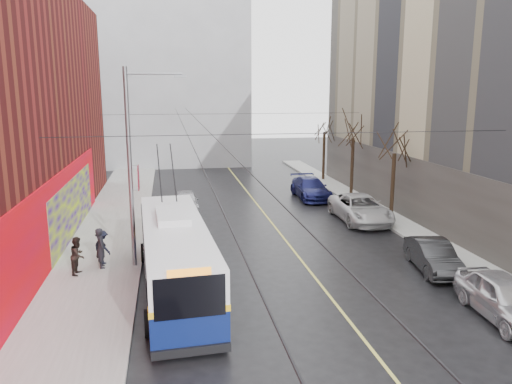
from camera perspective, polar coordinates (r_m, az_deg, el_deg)
ground at (r=15.44m, az=9.42°, el=-19.91°), size 140.00×140.00×0.00m
sidewalk_left at (r=25.85m, az=-17.19°, el=-6.84°), size 4.00×60.00×0.15m
sidewalk_right at (r=29.01m, az=18.47°, el=-4.91°), size 2.00×60.00×0.15m
lane_line at (r=28.22m, az=2.90°, el=-4.92°), size 0.12×50.00×0.01m
building_far at (r=57.37m, az=-11.68°, el=12.39°), size 20.50×12.10×18.00m
streetlight_pole at (r=22.64m, az=-13.84°, el=3.20°), size 2.65×0.60×9.00m
catenary_wires at (r=27.26m, az=-5.71°, el=7.82°), size 18.00×60.00×0.22m
tree_near at (r=31.59m, az=15.62°, el=5.65°), size 3.20×3.20×6.40m
tree_mid at (r=37.98m, az=11.09°, el=7.22°), size 3.20×3.20×6.68m
tree_far at (r=44.58m, az=7.85°, el=7.81°), size 3.20×3.20×6.57m
pigeons_flying at (r=22.75m, az=-2.76°, el=10.38°), size 2.04×4.10×1.18m
trolleybus at (r=20.49m, az=-9.21°, el=-7.12°), size 3.20×11.51×5.40m
parked_car_a at (r=20.15m, az=26.54°, el=-10.75°), size 2.18×4.73×1.57m
parked_car_b at (r=24.00m, az=19.60°, el=-6.89°), size 2.10×4.35×1.38m
parked_car_c at (r=31.58m, az=11.84°, el=-1.84°), size 2.78×5.86×1.62m
parked_car_d at (r=37.61m, az=6.24°, el=0.44°), size 2.17×5.33×1.55m
following_car at (r=33.79m, az=-8.03°, el=-1.03°), size 1.71×4.09×1.38m
pedestrian_a at (r=23.56m, az=-17.30°, el=-6.11°), size 0.56×0.74×1.83m
pedestrian_b at (r=23.10m, az=-19.68°, el=-6.84°), size 0.78×0.92×1.67m
pedestrian_c at (r=24.10m, az=-17.17°, el=-6.02°), size 1.12×1.15×1.58m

